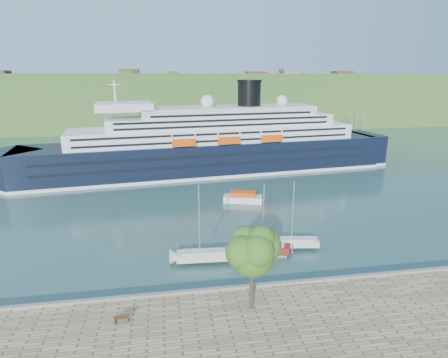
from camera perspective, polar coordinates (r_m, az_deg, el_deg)
ground at (r=44.18m, az=1.32°, el=-17.34°), size 400.00×400.00×0.00m
far_hillside at (r=181.87m, az=-7.25°, el=11.87°), size 400.00×50.00×24.00m
quay_coping at (r=43.40m, az=1.38°, el=-16.21°), size 220.00×0.50×0.30m
cruise_ship at (r=92.72m, az=-2.50°, el=7.87°), size 102.15×25.85×22.71m
park_bench at (r=39.73m, az=-15.34°, el=-19.65°), size 1.50×0.66×0.95m
promenade_tree at (r=38.08m, az=4.31°, el=-12.94°), size 5.88×5.88×9.74m
floating_pontoon at (r=52.48m, az=0.58°, el=-11.37°), size 16.12×4.18×0.36m
sailboat_white_near at (r=48.56m, az=-3.12°, el=-7.24°), size 8.10×2.65×10.32m
sailboat_red at (r=51.64m, az=6.54°, el=-6.43°), size 7.46×4.89×9.41m
sailboat_white_far at (r=53.46m, az=10.92°, el=-5.76°), size 7.60×3.12×9.52m
tender_launch at (r=72.75m, az=2.91°, el=-2.73°), size 7.96×4.51×2.08m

